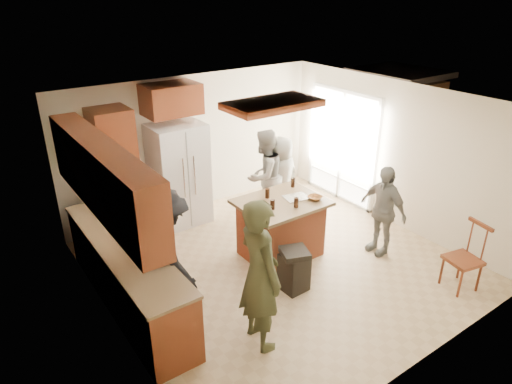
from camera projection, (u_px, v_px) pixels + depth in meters
room_shell at (388, 134)px, 10.16m from camera, size 8.00×5.20×5.00m
person_front_left at (260, 275)px, 5.12m from camera, size 0.56×0.73×1.88m
person_behind_left at (264, 176)px, 8.03m from camera, size 0.92×0.70×1.67m
person_behind_right at (281, 177)px, 8.20m from camera, size 0.73×0.48×1.49m
person_side_right at (383, 210)px, 7.05m from camera, size 0.44×0.85×1.45m
person_counter at (166, 253)px, 5.68m from camera, size 0.63×1.16×1.73m
left_cabinetry at (119, 243)px, 5.72m from camera, size 0.64×3.00×2.30m
back_wall_units at (131, 156)px, 7.35m from camera, size 1.80×0.60×2.45m
refrigerator at (179, 174)px, 7.91m from camera, size 0.90×0.76×1.80m
kitchen_island at (281, 227)px, 7.07m from camera, size 1.28×1.03×0.93m
island_items at (297, 197)px, 6.92m from camera, size 0.89×0.73×0.15m
trash_bin at (294, 269)px, 6.30m from camera, size 0.46×0.46×0.63m
spindle_chair at (464, 260)px, 6.29m from camera, size 0.50×0.50×0.99m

